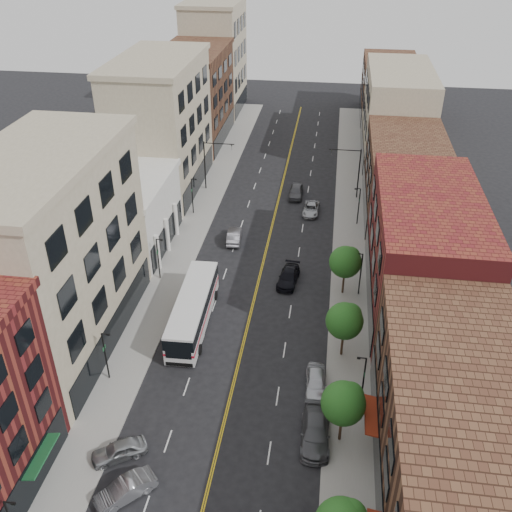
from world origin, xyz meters
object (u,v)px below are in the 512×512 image
at_px(car_lane_a, 288,277).
at_px(car_lane_b, 311,209).
at_px(car_lane_behind, 234,236).
at_px(car_parked_mid, 315,432).
at_px(car_lane_c, 296,191).
at_px(car_angle_a, 119,450).
at_px(city_bus, 193,308).
at_px(car_parked_far, 316,382).
at_px(car_angle_b, 125,490).

height_order(car_lane_a, car_lane_b, car_lane_a).
bearing_deg(car_lane_behind, car_lane_b, -140.77).
relative_size(car_parked_mid, car_lane_behind, 1.21).
distance_m(car_lane_b, car_lane_c, 5.45).
bearing_deg(car_angle_a, city_bus, 142.82).
xyz_separation_m(car_angle_a, car_parked_far, (14.37, 9.29, 0.05)).
bearing_deg(car_lane_behind, car_lane_c, -121.00).
height_order(car_angle_a, car_lane_c, car_lane_c).
xyz_separation_m(car_angle_b, car_lane_a, (8.91, 28.51, -0.02)).
xyz_separation_m(city_bus, car_lane_b, (10.19, 25.78, -1.31)).
xyz_separation_m(car_angle_b, car_lane_b, (10.42, 45.59, -0.09)).
bearing_deg(car_parked_far, city_bus, 147.65).
relative_size(car_parked_mid, car_lane_c, 1.16).
distance_m(car_angle_a, car_lane_a, 27.37).
bearing_deg(car_lane_a, car_angle_a, -106.33).
bearing_deg(car_lane_a, city_bus, -128.65).
bearing_deg(city_bus, car_lane_b, 66.69).
bearing_deg(car_lane_a, car_lane_behind, 139.14).
bearing_deg(car_angle_b, car_parked_mid, 73.91).
bearing_deg(car_angle_a, car_lane_behind, 144.04).
bearing_deg(city_bus, car_angle_b, -92.39).
bearing_deg(city_bus, car_parked_mid, -46.88).
bearing_deg(car_lane_b, car_parked_mid, -83.99).
relative_size(car_angle_a, car_angle_b, 0.94).
distance_m(car_angle_a, car_lane_b, 44.02).
height_order(city_bus, car_lane_behind, city_bus).
height_order(car_parked_mid, car_lane_b, car_parked_mid).
relative_size(car_parked_mid, car_lane_b, 1.20).
bearing_deg(car_parked_far, car_angle_a, -149.34).
distance_m(city_bus, car_lane_a, 12.35).
bearing_deg(car_lane_b, car_parked_far, -83.76).
relative_size(car_lane_behind, car_lane_b, 1.00).
xyz_separation_m(car_lane_a, car_lane_c, (-0.93, 21.95, 0.10)).
bearing_deg(city_bus, car_parked_far, -31.86).
xyz_separation_m(car_lane_b, car_lane_c, (-2.45, 4.87, 0.17)).
xyz_separation_m(city_bus, car_parked_far, (12.54, -7.27, -1.19)).
height_order(car_angle_b, car_lane_a, car_angle_b).
relative_size(city_bus, car_parked_far, 2.94).
bearing_deg(car_lane_b, car_angle_b, -100.69).
height_order(city_bus, car_angle_a, city_bus).
distance_m(car_parked_mid, car_lane_c, 43.78).
distance_m(car_parked_mid, car_lane_behind, 31.86).
bearing_deg(city_bus, car_lane_c, 74.08).
bearing_deg(car_parked_far, car_lane_b, 91.83).
distance_m(car_angle_b, car_lane_a, 29.87).
relative_size(car_angle_a, car_lane_a, 0.85).
bearing_deg(car_parked_far, car_angle_b, -137.74).
height_order(car_angle_a, car_lane_b, car_angle_a).
bearing_deg(car_parked_mid, car_lane_behind, 109.51).
distance_m(car_parked_far, car_lane_behind, 26.65).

